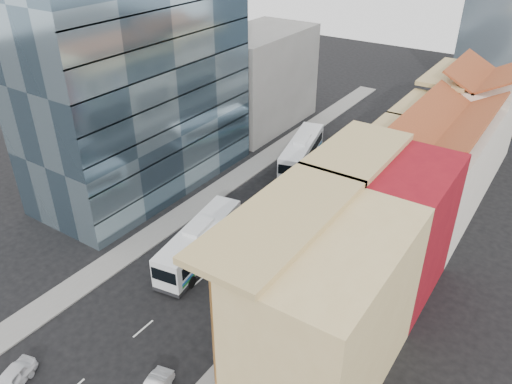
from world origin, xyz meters
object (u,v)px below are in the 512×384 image
Objects in this scene: bus_left_near at (200,242)px; sedan_left at (10,380)px; bus_left_far at (302,152)px; office_tower at (134,60)px; bus_right at (285,254)px; shophouse_tan at (327,313)px.

bus_left_near is 19.06m from sedan_left.
bus_left_near is 22.44m from bus_left_far.
bus_left_far is (13.42, 14.14, -13.02)m from office_tower.
bus_left_far is at bearing 73.50° from sedan_left.
office_tower is 33.49m from sedan_left.
office_tower is 26.63m from bus_right.
office_tower is at bearing 142.10° from bus_left_near.
bus_right is 2.55× the size of sedan_left.
bus_left_far is at bearing 84.92° from bus_left_near.
bus_left_near is at bearing 68.60° from sedan_left.
bus_left_near is 8.12m from bus_right.
sedan_left is at bearing -104.44° from bus_left_far.
office_tower is 7.21× the size of sedan_left.
bus_left_near is 0.98× the size of bus_left_far.
bus_right is (22.50, -5.13, -13.30)m from office_tower.
bus_left_near is at bearing -100.29° from bus_left_far.
office_tower is 23.45m from bus_left_far.
office_tower reaches higher than bus_left_near.
office_tower is 2.48× the size of bus_left_near.
shophouse_tan is 1.16× the size of bus_left_near.
bus_right is at bearing -79.10° from bus_left_far.
bus_left_near is (-16.00, 5.76, -4.06)m from shophouse_tan.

